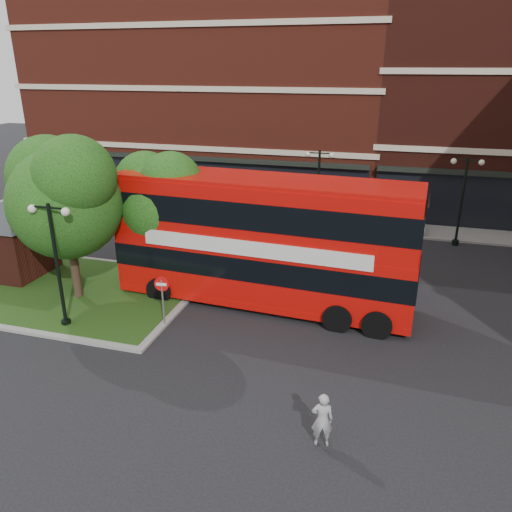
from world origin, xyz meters
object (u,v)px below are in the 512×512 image
(car_silver, at_px, (305,215))
(car_white, at_px, (388,220))
(woman, at_px, (322,420))
(bus, at_px, (263,233))

(car_silver, distance_m, car_white, 5.16)
(woman, distance_m, car_white, 19.53)
(woman, relative_size, car_white, 0.37)
(bus, distance_m, car_white, 12.73)
(bus, bearing_deg, car_silver, 95.17)
(bus, xyz_separation_m, car_silver, (-0.36, 11.55, -2.50))
(car_white, bearing_deg, bus, 158.52)
(bus, relative_size, woman, 7.79)
(car_silver, relative_size, car_white, 0.84)
(bus, height_order, car_silver, bus)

